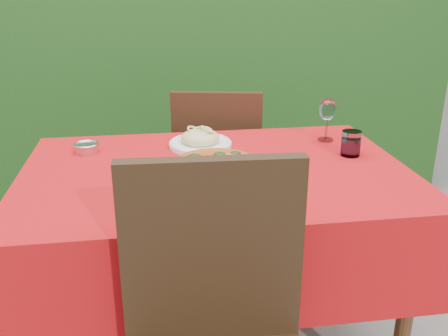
{
  "coord_description": "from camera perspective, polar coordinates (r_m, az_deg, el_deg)",
  "views": [
    {
      "loc": [
        -0.2,
        -1.51,
        1.33
      ],
      "look_at": [
        0.02,
        -0.05,
        0.77
      ],
      "focal_mm": 40.0,
      "sensor_mm": 36.0,
      "label": 1
    }
  ],
  "objects": [
    {
      "name": "hedge",
      "position": [
        3.1,
        -4.89,
        13.07
      ],
      "size": [
        3.2,
        0.55,
        1.78
      ],
      "color": "black",
      "rests_on": "ground"
    },
    {
      "name": "steel_ramekin",
      "position": [
        1.85,
        -15.42,
        2.19
      ],
      "size": [
        0.08,
        0.08,
        0.03
      ],
      "primitive_type": "cylinder",
      "color": "silver",
      "rests_on": "dining_table"
    },
    {
      "name": "fork",
      "position": [
        1.55,
        -11.1,
        -1.56
      ],
      "size": [
        0.03,
        0.21,
        0.01
      ],
      "primitive_type": "cube",
      "rotation": [
        0.0,
        0.0,
        -0.01
      ],
      "color": "#AFB0B6",
      "rests_on": "dining_table"
    },
    {
      "name": "pizza_plate",
      "position": [
        1.57,
        -0.96,
        0.01
      ],
      "size": [
        0.3,
        0.3,
        0.06
      ],
      "rotation": [
        0.0,
        0.0,
        0.01
      ],
      "color": "silver",
      "rests_on": "dining_table"
    },
    {
      "name": "water_glass",
      "position": [
        1.8,
        14.29,
        2.62
      ],
      "size": [
        0.07,
        0.07,
        0.09
      ],
      "color": "silver",
      "rests_on": "dining_table"
    },
    {
      "name": "chair_far",
      "position": [
        2.35,
        -0.65,
        0.22
      ],
      "size": [
        0.47,
        0.47,
        0.88
      ],
      "rotation": [
        0.0,
        0.0,
        2.94
      ],
      "color": "black",
      "rests_on": "ground"
    },
    {
      "name": "pasta_plate",
      "position": [
        1.85,
        -2.73,
        3.17
      ],
      "size": [
        0.23,
        0.23,
        0.07
      ],
      "rotation": [
        0.0,
        0.0,
        -0.05
      ],
      "color": "white",
      "rests_on": "dining_table"
    },
    {
      "name": "dining_table",
      "position": [
        1.69,
        -0.92,
        -4.86
      ],
      "size": [
        1.26,
        0.86,
        0.75
      ],
      "color": "#492E17",
      "rests_on": "ground"
    },
    {
      "name": "wine_glass",
      "position": [
        1.93,
        11.76,
        6.36
      ],
      "size": [
        0.07,
        0.07,
        0.16
      ],
      "color": "silver",
      "rests_on": "dining_table"
    }
  ]
}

